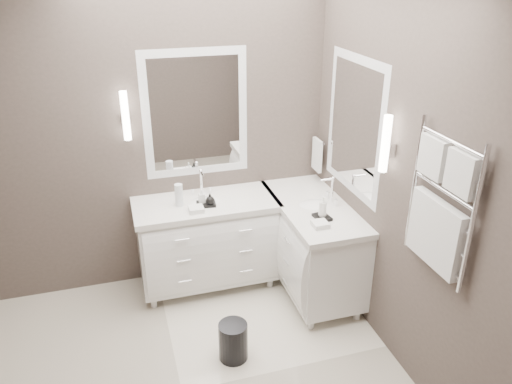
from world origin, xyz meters
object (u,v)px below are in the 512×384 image
object	(u,v)px
vanity_back	(207,238)
vanity_right	(312,241)
towel_ladder	(439,210)
waste_bin	(233,341)

from	to	relation	value
vanity_back	vanity_right	world-z (taller)	same
vanity_back	towel_ladder	distance (m)	2.16
vanity_back	waste_bin	distance (m)	1.05
vanity_back	vanity_right	xyz separation A→B (m)	(0.88, -0.33, 0.00)
vanity_back	waste_bin	xyz separation A→B (m)	(-0.02, -0.99, -0.33)
vanity_back	vanity_right	bearing A→B (deg)	-20.38
vanity_right	vanity_back	bearing A→B (deg)	159.62
vanity_right	towel_ladder	bearing A→B (deg)	-80.16
waste_bin	vanity_right	bearing A→B (deg)	36.80
towel_ladder	vanity_back	bearing A→B (deg)	124.10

